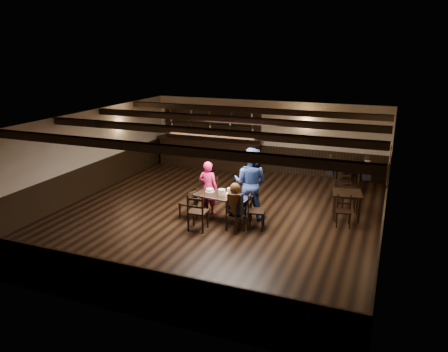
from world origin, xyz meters
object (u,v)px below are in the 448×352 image
at_px(woman_pink, 208,188).
at_px(cake, 210,190).
at_px(chair_near_right, 233,214).
at_px(man_blue, 250,183).
at_px(chair_near_left, 197,210).
at_px(dining_table, 223,198).
at_px(bar_counter, 210,149).

xyz_separation_m(woman_pink, cake, (0.17, -0.26, 0.02)).
bearing_deg(chair_near_right, cake, 142.85).
distance_m(woman_pink, cake, 0.31).
relative_size(woman_pink, man_blue, 0.77).
bearing_deg(woman_pink, cake, 122.87).
height_order(chair_near_left, cake, chair_near_left).
height_order(dining_table, chair_near_right, chair_near_right).
height_order(man_blue, cake, man_blue).
distance_m(cake, bar_counter, 5.31).
bearing_deg(bar_counter, chair_near_left, -69.58).
xyz_separation_m(chair_near_left, woman_pink, (-0.24, 1.28, 0.18)).
bearing_deg(bar_counter, chair_near_right, -61.11).
distance_m(woman_pink, bar_counter, 5.00).
bearing_deg(woman_pink, chair_near_right, 139.20).
height_order(woman_pink, cake, woman_pink).
bearing_deg(woman_pink, bar_counter, -66.60).
distance_m(chair_near_left, man_blue, 1.79).
bearing_deg(chair_near_right, bar_counter, 118.89).
bearing_deg(dining_table, bar_counter, 117.10).
xyz_separation_m(dining_table, man_blue, (0.59, 0.58, 0.33)).
bearing_deg(bar_counter, dining_table, -62.90).
height_order(woman_pink, man_blue, man_blue).
bearing_deg(man_blue, cake, 23.15).
bearing_deg(bar_counter, man_blue, -54.59).
xyz_separation_m(dining_table, cake, (-0.45, 0.15, 0.12)).
distance_m(dining_table, chair_near_left, 0.95).
bearing_deg(dining_table, cake, 161.40).
distance_m(chair_near_right, man_blue, 1.27).
bearing_deg(cake, chair_near_right, -37.15).
bearing_deg(woman_pink, man_blue, -171.86).
relative_size(chair_near_right, man_blue, 0.42).
bearing_deg(chair_near_right, chair_near_left, -162.44).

